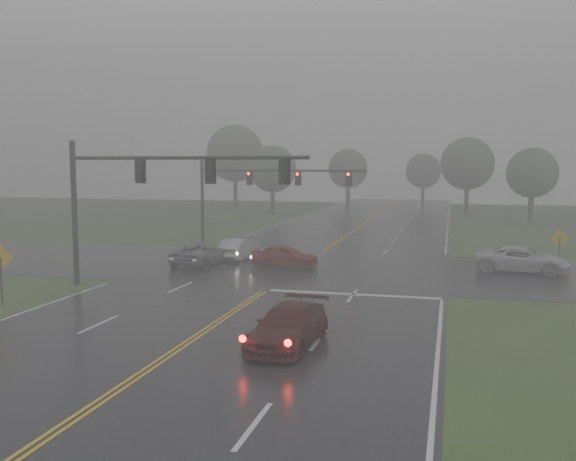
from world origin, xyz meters
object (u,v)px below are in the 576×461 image
(sedan_maroon, at_px, (288,347))
(signal_gantry_far, at_px, (252,185))
(signal_gantry_near, at_px, (141,185))
(car_grey, at_px, (204,265))
(sedan_silver, at_px, (239,259))
(pickup_white, at_px, (522,272))
(sedan_red, at_px, (285,268))

(sedan_maroon, bearing_deg, signal_gantry_far, 114.31)
(sedan_maroon, relative_size, signal_gantry_near, 0.38)
(car_grey, distance_m, signal_gantry_far, 10.88)
(signal_gantry_far, bearing_deg, sedan_maroon, -69.88)
(sedan_maroon, height_order, sedan_silver, sedan_maroon)
(signal_gantry_near, bearing_deg, signal_gantry_far, 89.20)
(signal_gantry_near, bearing_deg, pickup_white, 27.11)
(car_grey, bearing_deg, sedan_maroon, 128.03)
(sedan_silver, bearing_deg, pickup_white, -176.76)
(car_grey, xyz_separation_m, pickup_white, (19.48, 1.91, 0.00))
(car_grey, relative_size, pickup_white, 0.97)
(sedan_red, xyz_separation_m, signal_gantry_near, (-5.44, -8.23, 5.33))
(sedan_silver, distance_m, signal_gantry_far, 8.70)
(sedan_red, bearing_deg, signal_gantry_far, 26.75)
(pickup_white, bearing_deg, sedan_silver, 97.19)
(sedan_maroon, bearing_deg, sedan_silver, 117.59)
(pickup_white, bearing_deg, sedan_maroon, 161.98)
(sedan_red, bearing_deg, car_grey, 89.85)
(car_grey, bearing_deg, sedan_red, -171.32)
(sedan_maroon, distance_m, signal_gantry_far, 28.51)
(sedan_maroon, distance_m, pickup_white, 20.87)
(sedan_maroon, bearing_deg, signal_gantry_near, 143.62)
(signal_gantry_far, bearing_deg, sedan_silver, -79.34)
(sedan_maroon, distance_m, signal_gantry_near, 14.11)
(sedan_silver, height_order, signal_gantry_near, signal_gantry_near)
(sedan_maroon, height_order, pickup_white, pickup_white)
(sedan_red, xyz_separation_m, signal_gantry_far, (-5.19, 9.67, 4.74))
(signal_gantry_near, relative_size, signal_gantry_far, 0.97)
(sedan_maroon, relative_size, sedan_red, 1.17)
(sedan_maroon, distance_m, sedan_red, 17.31)
(sedan_maroon, xyz_separation_m, pickup_white, (9.64, 18.51, 0.00))
(pickup_white, relative_size, signal_gantry_far, 0.41)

